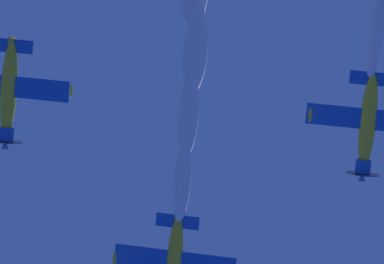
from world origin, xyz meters
name	(u,v)px	position (x,y,z in m)	size (l,w,h in m)	color
airplane_left_wingman	(9,93)	(-15.00, 1.63, 65.89)	(8.66, 8.31, 3.08)	gold
airplane_right_wingman	(368,126)	(7.55, -14.97, 65.68)	(8.67, 8.33, 3.07)	gold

